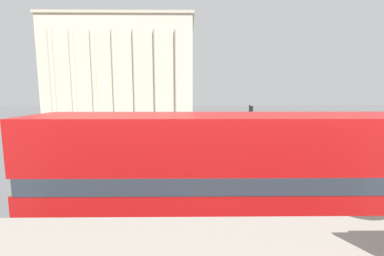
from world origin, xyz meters
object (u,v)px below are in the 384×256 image
traffic_light_mid (250,120)px  pedestrian_red (172,120)px  car_black (151,137)px  car_silver (202,128)px  pedestrian_black (133,136)px  double_decker_bus (228,179)px  traffic_light_near (214,141)px  plaza_building_left (125,69)px

traffic_light_mid → pedestrian_red: size_ratio=2.22×
car_black → pedestrian_red: pedestrian_red is taller
car_silver → pedestrian_black: pedestrian_black is taller
car_black → pedestrian_red: (1.20, 12.21, 0.28)m
double_decker_bus → traffic_light_mid: size_ratio=2.88×
pedestrian_red → car_silver: bearing=-0.5°
car_silver → pedestrian_red: pedestrian_red is taller
car_silver → car_black: (-5.17, -5.80, 0.00)m
pedestrian_black → traffic_light_near: bearing=124.2°
traffic_light_near → car_black: bearing=115.5°
double_decker_bus → pedestrian_red: size_ratio=6.41×
double_decker_bus → traffic_light_near: bearing=90.7°
traffic_light_near → car_black: traffic_light_near is taller
car_black → traffic_light_mid: bearing=-46.0°
traffic_light_mid → car_silver: bearing=116.7°
traffic_light_near → pedestrian_red: traffic_light_near is taller
car_silver → double_decker_bus: bearing=45.7°
pedestrian_red → plaza_building_left: bearing=176.8°
car_silver → car_black: bearing=4.9°
car_silver → plaza_building_left: bearing=-103.6°
traffic_light_near → pedestrian_red: (-3.81, 22.70, -1.26)m
traffic_light_near → car_black: 11.72m
traffic_light_mid → car_black: traffic_light_mid is taller
plaza_building_left → traffic_light_near: 46.81m
double_decker_bus → car_silver: size_ratio=2.61×
plaza_building_left → car_black: 35.86m
car_silver → pedestrian_black: size_ratio=2.59×
plaza_building_left → double_decker_bus: bearing=-73.1°
double_decker_bus → plaza_building_left: plaza_building_left is taller
double_decker_bus → car_black: (-4.79, 17.00, -1.65)m
car_silver → car_black: 7.77m
car_black → plaza_building_left: bearing=72.9°
traffic_light_near → pedestrian_red: size_ratio=2.00×
double_decker_bus → car_silver: (0.38, 22.80, -1.65)m
car_black → traffic_light_near: bearing=-99.0°
traffic_light_mid → traffic_light_near: bearing=-114.8°
plaza_building_left → pedestrian_black: (8.94, -34.22, -9.05)m
car_black → car_silver: bearing=13.8°
car_silver → pedestrian_black: (-6.61, -6.97, 0.23)m
pedestrian_red → traffic_light_near: bearing=-22.7°
traffic_light_mid → car_black: (-9.01, 1.83, -1.79)m
plaza_building_left → pedestrian_black: 36.51m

